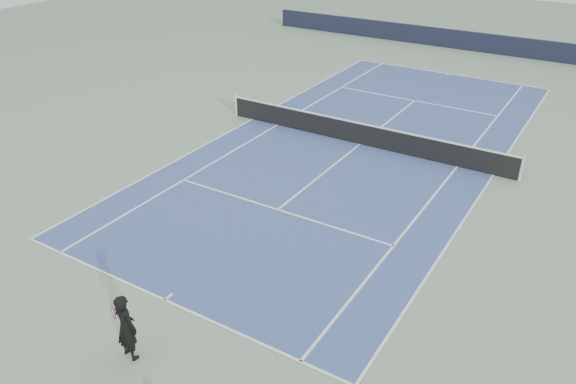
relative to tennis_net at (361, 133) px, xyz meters
The scene contains 6 objects.
ground 0.50m from the tennis_net, ahead, with size 80.00×80.00×0.00m, color gray.
court_surface 0.50m from the tennis_net, ahead, with size 10.97×23.77×0.01m, color #395087.
tennis_net is the anchor object (origin of this frame).
windscreen_far 17.89m from the tennis_net, 90.00° to the left, with size 30.00×0.25×1.20m, color black.
tennis_player 13.78m from the tennis_net, 87.13° to the right, with size 0.80×0.55×1.72m.
tennis_ball 14.23m from the tennis_net, 88.88° to the right, with size 0.06×0.06×0.06m, color #CAE82F.
Camera 1 is at (8.77, -19.98, 9.46)m, focal length 35.00 mm.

